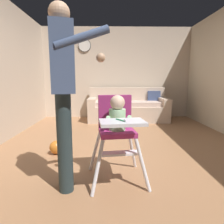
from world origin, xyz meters
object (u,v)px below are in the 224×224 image
couch (128,108)px  high_chair (117,122)px  adult_standing (63,88)px  wall_clock (85,45)px  toy_ball (56,147)px

couch → high_chair: bearing=-7.9°
couch → adult_standing: 3.52m
couch → wall_clock: wall_clock is taller
high_chair → toy_ball: bearing=-138.8°
couch → wall_clock: (-1.17, 0.48, 1.67)m
adult_standing → toy_ball: bearing=94.3°
adult_standing → wall_clock: 3.93m
high_chair → wall_clock: bearing=-175.5°
high_chair → wall_clock: wall_clock is taller
adult_standing → toy_ball: 1.32m
couch → toy_ball: size_ratio=10.50×
couch → high_chair: high_chair is taller
toy_ball → wall_clock: size_ratio=0.57×
adult_standing → wall_clock: size_ratio=5.02×
couch → adult_standing: (-0.96, -3.32, 0.66)m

